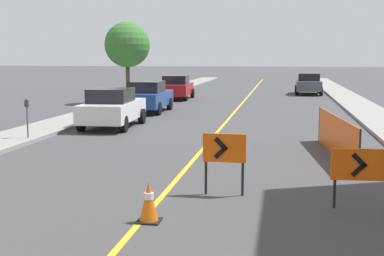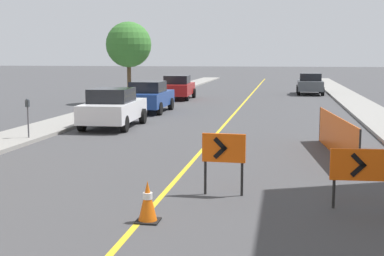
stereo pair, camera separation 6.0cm
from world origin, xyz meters
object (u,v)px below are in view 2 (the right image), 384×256
object	(u,v)px
parking_meter_near_curb	(28,110)
arrow_barricade_primary	(224,152)
traffic_cone_fourth	(148,202)
arrow_barricade_secondary	(363,167)
street_tree_left_near	(129,45)
parked_car_curb_mid	(149,97)
parked_car_curb_near	(113,108)
parked_car_opposite_side	(310,84)
parked_car_curb_far	(178,87)

from	to	relation	value
parking_meter_near_curb	arrow_barricade_primary	bearing A→B (deg)	-38.77
traffic_cone_fourth	parking_meter_near_curb	world-z (taller)	parking_meter_near_curb
arrow_barricade_secondary	street_tree_left_near	bearing A→B (deg)	113.99
parked_car_curb_mid	parking_meter_near_curb	bearing A→B (deg)	-100.07
traffic_cone_fourth	arrow_barricade_secondary	distance (m)	4.08
parked_car_curb_near	parked_car_opposite_side	distance (m)	22.08
arrow_barricade_primary	arrow_barricade_secondary	distance (m)	2.77
arrow_barricade_secondary	parked_car_curb_far	bearing A→B (deg)	105.91
parked_car_curb_near	parked_car_opposite_side	bearing A→B (deg)	64.49
arrow_barricade_primary	parked_car_curb_near	xyz separation A→B (m)	(-5.60, 9.81, -0.12)
traffic_cone_fourth	street_tree_left_near	world-z (taller)	street_tree_left_near
traffic_cone_fourth	arrow_barricade_primary	world-z (taller)	arrow_barricade_primary
parked_car_curb_near	street_tree_left_near	size ratio (longest dim) A/B	0.91
parked_car_opposite_side	parking_meter_near_curb	size ratio (longest dim) A/B	3.26
parked_car_curb_mid	parked_car_opposite_side	bearing A→B (deg)	58.21
parked_car_curb_far	parking_meter_near_curb	xyz separation A→B (m)	(-1.51, -18.18, 0.27)
arrow_barricade_secondary	parked_car_curb_far	world-z (taller)	parked_car_curb_far
traffic_cone_fourth	parked_car_curb_far	bearing A→B (deg)	100.21
parked_car_opposite_side	parked_car_curb_far	bearing A→B (deg)	-145.03
arrow_barricade_primary	parked_car_opposite_side	distance (m)	30.27
parked_car_curb_near	parked_car_curb_far	bearing A→B (deg)	88.44
arrow_barricade_secondary	parked_car_curb_mid	distance (m)	18.36
parked_car_opposite_side	parking_meter_near_curb	world-z (taller)	parked_car_opposite_side
parked_car_curb_far	parked_car_curb_near	bearing A→B (deg)	-92.16
arrow_barricade_secondary	parked_car_curb_near	distance (m)	13.32
arrow_barricade_secondary	parked_car_opposite_side	xyz separation A→B (m)	(0.39, 30.72, -0.02)
parked_car_curb_near	parked_car_curb_mid	xyz separation A→B (m)	(-0.04, 5.94, 0.00)
traffic_cone_fourth	parking_meter_near_curb	xyz separation A→B (m)	(-6.21, 7.90, 0.70)
street_tree_left_near	parking_meter_near_curb	bearing A→B (deg)	-86.99
parked_car_curb_mid	street_tree_left_near	xyz separation A→B (m)	(-2.43, 4.70, 2.73)
traffic_cone_fourth	parked_car_curb_near	world-z (taller)	parked_car_curb_near
traffic_cone_fourth	arrow_barricade_secondary	bearing A→B (deg)	20.62
parking_meter_near_curb	traffic_cone_fourth	bearing A→B (deg)	-51.84
parked_car_curb_near	parked_car_curb_mid	distance (m)	5.94
parked_car_curb_near	traffic_cone_fourth	bearing A→B (deg)	-71.56
parked_car_curb_far	street_tree_left_near	size ratio (longest dim) A/B	0.92
traffic_cone_fourth	arrow_barricade_secondary	world-z (taller)	arrow_barricade_secondary
arrow_barricade_primary	parking_meter_near_curb	size ratio (longest dim) A/B	0.98
arrow_barricade_secondary	parked_car_curb_near	bearing A→B (deg)	125.43
arrow_barricade_secondary	parked_car_curb_mid	bearing A→B (deg)	113.91
parked_car_curb_mid	parked_car_opposite_side	size ratio (longest dim) A/B	1.00
parked_car_opposite_side	street_tree_left_near	xyz separation A→B (m)	(-11.15, -9.67, 2.73)
arrow_barricade_primary	traffic_cone_fourth	bearing A→B (deg)	-115.76
parked_car_curb_mid	traffic_cone_fourth	bearing A→B (deg)	-76.18
parked_car_curb_far	parking_meter_near_curb	size ratio (longest dim) A/B	3.31
parked_car_curb_mid	parked_car_curb_far	distance (m)	8.29
parked_car_curb_far	traffic_cone_fourth	bearing A→B (deg)	-82.75
arrow_barricade_secondary	parked_car_curb_far	distance (m)	26.07
parked_car_curb_mid	parked_car_curb_far	world-z (taller)	same
traffic_cone_fourth	parked_car_opposite_side	bearing A→B (deg)	82.59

